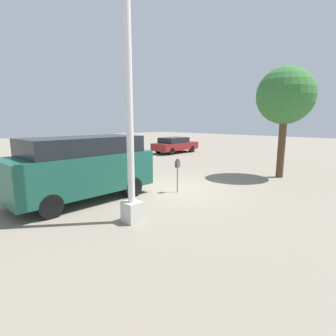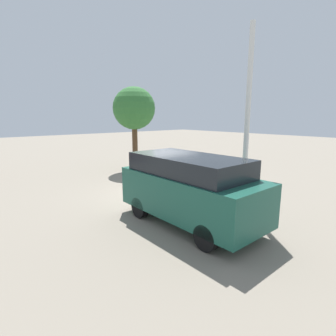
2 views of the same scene
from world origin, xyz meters
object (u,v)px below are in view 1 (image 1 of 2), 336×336
object	(u,v)px
parked_van	(82,166)
car_distant	(175,145)
parking_meter_near	(177,167)
street_tree	(285,97)
lamp_post	(130,132)

from	to	relation	value
parked_van	car_distant	world-z (taller)	parked_van
parking_meter_near	street_tree	world-z (taller)	street_tree
parked_van	car_distant	xyz separation A→B (m)	(-12.26, -6.60, -0.47)
lamp_post	street_tree	bearing A→B (deg)	174.61
street_tree	parked_van	bearing A→B (deg)	-23.07
lamp_post	parked_van	xyz separation A→B (m)	(-0.12, -2.75, -1.22)
lamp_post	car_distant	bearing A→B (deg)	-142.94
parking_meter_near	lamp_post	distance (m)	3.54
lamp_post	street_tree	size ratio (longest dim) A/B	1.27
parking_meter_near	lamp_post	xyz separation A→B (m)	(3.07, 1.04, 1.44)
car_distant	parking_meter_near	bearing A→B (deg)	-137.43
parking_meter_near	car_distant	distance (m)	12.48
lamp_post	parked_van	world-z (taller)	lamp_post
car_distant	street_tree	size ratio (longest dim) A/B	0.81
car_distant	street_tree	world-z (taller)	street_tree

